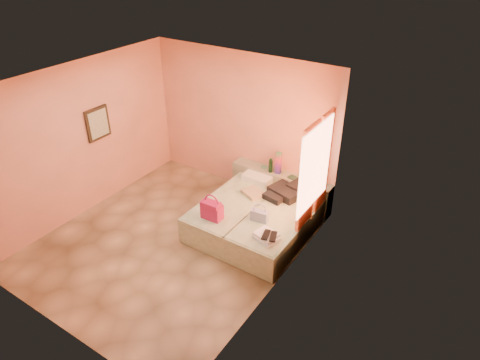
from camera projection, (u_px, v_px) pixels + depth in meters
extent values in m
plane|color=tan|center=(173.00, 241.00, 7.43)|extent=(4.50, 4.50, 0.00)
cube|color=#F9A085|center=(243.00, 123.00, 8.33)|extent=(4.00, 0.02, 2.80)
cube|color=#F9A085|center=(81.00, 141.00, 7.65)|extent=(0.02, 4.50, 2.80)
cube|color=#F9A085|center=(277.00, 211.00, 5.77)|extent=(0.02, 4.50, 2.80)
cube|color=white|center=(156.00, 84.00, 5.99)|extent=(4.00, 4.50, 0.02)
cube|color=#EBBA91|center=(315.00, 167.00, 6.63)|extent=(0.02, 1.10, 1.40)
cube|color=orange|center=(307.00, 189.00, 6.72)|extent=(0.05, 0.55, 2.20)
cube|color=orange|center=(322.00, 173.00, 7.15)|extent=(0.05, 0.45, 2.20)
cube|color=#2F2214|center=(98.00, 124.00, 7.82)|extent=(0.04, 0.50, 0.60)
cube|color=gold|center=(315.00, 140.00, 7.55)|extent=(0.25, 0.04, 0.30)
cube|color=gray|center=(280.00, 188.00, 8.31)|extent=(2.05, 0.30, 0.65)
cube|color=beige|center=(235.00, 211.00, 7.77)|extent=(0.90, 2.00, 0.50)
cube|color=beige|center=(278.00, 227.00, 7.35)|extent=(0.90, 2.00, 0.50)
cylinder|color=#12311A|center=(271.00, 166.00, 8.13)|extent=(0.09, 0.09, 0.27)
cube|color=#B01550|center=(279.00, 163.00, 8.06)|extent=(0.10, 0.10, 0.43)
cylinder|color=#529773|center=(264.00, 167.00, 8.34)|extent=(0.12, 0.12, 0.03)
cube|color=#274933|center=(293.00, 178.00, 7.98)|extent=(0.20, 0.17, 0.03)
cube|color=white|center=(315.00, 179.00, 7.71)|extent=(0.22, 0.22, 0.27)
cube|color=#B01550|center=(212.00, 210.00, 7.08)|extent=(0.35, 0.21, 0.33)
cube|color=tan|center=(253.00, 193.00, 7.77)|extent=(0.46, 0.42, 0.06)
cube|color=black|center=(288.00, 192.00, 7.70)|extent=(0.74, 0.74, 0.18)
cube|color=#3E5196|center=(259.00, 216.00, 7.06)|extent=(0.31, 0.17, 0.19)
cube|color=white|center=(267.00, 237.00, 6.65)|extent=(0.42, 0.39, 0.10)
cube|color=black|center=(269.00, 236.00, 6.57)|extent=(0.25, 0.29, 0.03)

